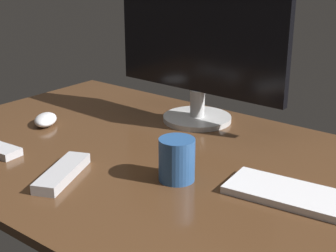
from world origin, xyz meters
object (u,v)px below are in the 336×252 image
object	(u,v)px
computer_mouse	(46,120)
coffee_mug	(177,160)
monitor	(198,54)
keyboard	(322,202)
tv_remote	(62,173)

from	to	relation	value
computer_mouse	coffee_mug	xyz separation A→B (cm)	(51.59, -5.07, 3.22)
computer_mouse	monitor	bearing A→B (deg)	92.76
keyboard	tv_remote	bearing A→B (deg)	-161.37
keyboard	coffee_mug	world-z (taller)	coffee_mug
tv_remote	keyboard	bearing A→B (deg)	91.09
keyboard	coffee_mug	size ratio (longest dim) A/B	4.04
computer_mouse	tv_remote	size ratio (longest dim) A/B	0.53
coffee_mug	computer_mouse	bearing A→B (deg)	174.39
coffee_mug	tv_remote	bearing A→B (deg)	-143.80
monitor	computer_mouse	xyz separation A→B (cm)	(-32.31, -30.14, -18.45)
monitor	keyboard	world-z (taller)	monitor
computer_mouse	keyboard	bearing A→B (deg)	52.19
monitor	coffee_mug	size ratio (longest dim) A/B	5.77
monitor	computer_mouse	size ratio (longest dim) A/B	5.55
tv_remote	coffee_mug	world-z (taller)	coffee_mug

